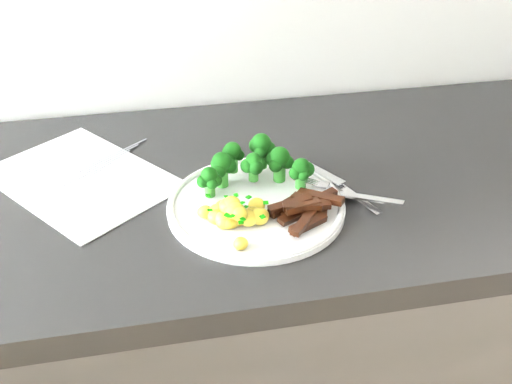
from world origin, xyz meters
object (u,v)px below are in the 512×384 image
(beef_strips, at_px, (305,208))
(knife, at_px, (347,192))
(counter, at_px, (192,375))
(recipe_paper, at_px, (81,178))
(potatoes, at_px, (234,213))
(fork, at_px, (350,193))
(plate, at_px, (256,205))
(broccoli, at_px, (253,163))

(beef_strips, height_order, knife, beef_strips)
(counter, xyz_separation_m, knife, (0.25, -0.07, 0.44))
(recipe_paper, bearing_deg, potatoes, -38.64)
(potatoes, xyz_separation_m, fork, (0.18, 0.03, -0.01))
(plate, bearing_deg, knife, 2.21)
(recipe_paper, relative_size, beef_strips, 3.12)
(potatoes, xyz_separation_m, beef_strips, (0.10, 0.00, -0.01))
(counter, bearing_deg, plate, -33.74)
(counter, bearing_deg, recipe_paper, 157.47)
(beef_strips, bearing_deg, plate, 148.06)
(broccoli, bearing_deg, plate, -95.93)
(beef_strips, bearing_deg, counter, 146.91)
(counter, height_order, broccoli, broccoli)
(beef_strips, bearing_deg, potatoes, -179.98)
(recipe_paper, relative_size, fork, 2.48)
(broccoli, xyz_separation_m, potatoes, (-0.04, -0.10, -0.02))
(counter, bearing_deg, fork, -18.96)
(broccoli, distance_m, knife, 0.15)
(counter, distance_m, beef_strips, 0.50)
(fork, bearing_deg, counter, 161.04)
(recipe_paper, distance_m, plate, 0.29)
(broccoli, bearing_deg, recipe_paper, 163.45)
(counter, xyz_separation_m, potatoes, (0.07, -0.11, 0.46))
(broccoli, relative_size, fork, 1.25)
(recipe_paper, relative_size, knife, 2.08)
(beef_strips, distance_m, fork, 0.08)
(plate, xyz_separation_m, beef_strips, (0.06, -0.04, 0.01))
(broccoli, bearing_deg, potatoes, -114.98)
(recipe_paper, relative_size, plate, 1.36)
(recipe_paper, xyz_separation_m, beef_strips, (0.32, -0.17, 0.02))
(recipe_paper, bearing_deg, counter, -22.53)
(counter, height_order, beef_strips, beef_strips)
(counter, distance_m, plate, 0.46)
(plate, xyz_separation_m, broccoli, (0.01, 0.06, 0.04))
(potatoes, bearing_deg, broccoli, 65.02)
(counter, height_order, knife, knife)
(broccoli, xyz_separation_m, knife, (0.14, -0.05, -0.04))
(recipe_paper, distance_m, beef_strips, 0.37)
(fork, xyz_separation_m, knife, (0.00, 0.02, -0.01))
(plate, bearing_deg, recipe_paper, 152.32)
(broccoli, bearing_deg, knife, -20.67)
(recipe_paper, relative_size, broccoli, 1.99)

